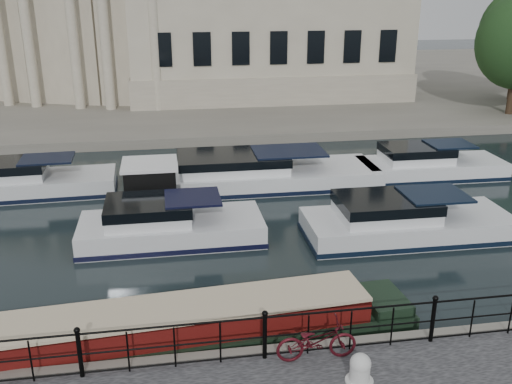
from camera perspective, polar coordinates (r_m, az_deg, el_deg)
ground_plane at (r=15.59m, az=-0.64°, el=-13.05°), size 160.00×160.00×0.00m
far_bank at (r=52.62m, az=-7.22°, el=10.75°), size 120.00×42.00×0.55m
railing at (r=13.08m, az=0.89°, el=-13.92°), size 24.14×0.14×1.22m
civic_building at (r=47.68m, az=-8.60°, el=17.93°), size 53.55×31.84×16.85m
bicycle at (r=13.21m, az=6.08°, el=-14.55°), size 1.84×0.66×0.96m
mooring_bollard at (r=12.78m, az=10.36°, el=-17.02°), size 0.61×0.61×0.68m
narrowboat at (r=14.58m, az=-9.58°, el=-14.23°), size 13.14×2.72×1.48m
harbour_hut at (r=22.62m, az=-10.44°, el=0.11°), size 2.89×2.41×2.18m
cabin_cruisers at (r=23.74m, az=0.24°, el=-0.09°), size 25.32×9.66×1.99m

